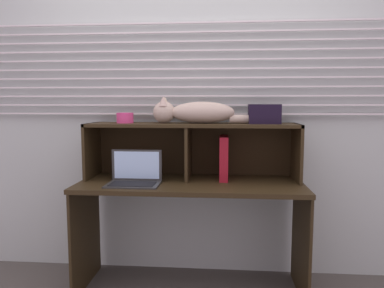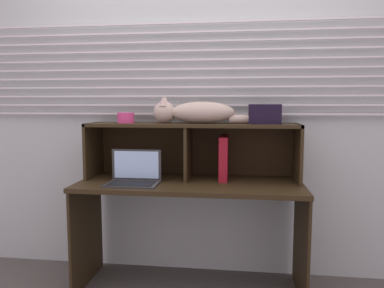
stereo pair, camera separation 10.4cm
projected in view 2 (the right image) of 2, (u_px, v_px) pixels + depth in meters
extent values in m
cube|color=#B3BBB7|center=(196.00, 108.00, 2.72)|extent=(4.40, 0.04, 2.50)
cube|color=silver|center=(195.00, 114.00, 2.67)|extent=(3.41, 0.02, 0.01)
cube|color=silver|center=(195.00, 105.00, 2.66)|extent=(3.41, 0.02, 0.01)
cube|color=silver|center=(195.00, 96.00, 2.66)|extent=(3.41, 0.02, 0.01)
cube|color=silver|center=(195.00, 87.00, 2.65)|extent=(3.41, 0.02, 0.01)
cube|color=silver|center=(195.00, 78.00, 2.64)|extent=(3.41, 0.02, 0.01)
cube|color=silver|center=(195.00, 69.00, 2.64)|extent=(3.41, 0.02, 0.01)
cube|color=silver|center=(195.00, 60.00, 2.63)|extent=(3.41, 0.02, 0.01)
cube|color=silver|center=(195.00, 50.00, 2.62)|extent=(3.41, 0.02, 0.01)
cube|color=silver|center=(195.00, 41.00, 2.61)|extent=(3.41, 0.02, 0.01)
cube|color=silver|center=(195.00, 32.00, 2.61)|extent=(3.41, 0.02, 0.01)
cube|color=silver|center=(195.00, 23.00, 2.60)|extent=(3.41, 0.02, 0.01)
cube|color=black|center=(190.00, 184.00, 2.44)|extent=(1.50, 0.60, 0.03)
cube|color=black|center=(87.00, 233.00, 2.57)|extent=(0.02, 0.54, 0.73)
cube|color=black|center=(301.00, 243.00, 2.39)|extent=(0.02, 0.54, 0.73)
cube|color=black|center=(192.00, 125.00, 2.51)|extent=(1.46, 0.34, 0.02)
cube|color=black|center=(94.00, 150.00, 2.62)|extent=(0.02, 0.34, 0.39)
cube|color=black|center=(297.00, 153.00, 2.44)|extent=(0.02, 0.34, 0.39)
cube|color=black|center=(188.00, 153.00, 2.54)|extent=(0.02, 0.32, 0.37)
cube|color=black|center=(195.00, 148.00, 2.70)|extent=(1.46, 0.01, 0.39)
ellipsoid|color=#BCA594|center=(202.00, 113.00, 2.49)|extent=(0.44, 0.17, 0.15)
sphere|color=#BCA594|center=(164.00, 112.00, 2.53)|extent=(0.15, 0.15, 0.15)
cone|color=#C0A295|center=(163.00, 101.00, 2.48)|extent=(0.07, 0.07, 0.07)
cone|color=#C0AA8F|center=(165.00, 101.00, 2.56)|extent=(0.07, 0.07, 0.07)
cylinder|color=#BCA594|center=(247.00, 119.00, 2.46)|extent=(0.23, 0.06, 0.06)
cube|color=#2E2E2E|center=(132.00, 184.00, 2.35)|extent=(0.34, 0.22, 0.01)
cube|color=#2E2E2E|center=(136.00, 165.00, 2.45)|extent=(0.34, 0.01, 0.21)
cube|color=#ADD1F9|center=(136.00, 165.00, 2.44)|extent=(0.31, 0.00, 0.18)
cube|color=black|center=(132.00, 183.00, 2.34)|extent=(0.29, 0.16, 0.00)
cube|color=maroon|center=(224.00, 158.00, 2.51)|extent=(0.06, 0.25, 0.30)
cube|color=gray|center=(133.00, 176.00, 2.60)|extent=(0.20, 0.21, 0.02)
cube|color=#476B4E|center=(133.00, 173.00, 2.60)|extent=(0.20, 0.21, 0.02)
cube|color=gray|center=(133.00, 171.00, 2.60)|extent=(0.20, 0.21, 0.01)
cube|color=maroon|center=(134.00, 168.00, 2.59)|extent=(0.20, 0.21, 0.02)
cylinder|color=#D83D7C|center=(126.00, 118.00, 2.56)|extent=(0.12, 0.12, 0.07)
cube|color=black|center=(264.00, 114.00, 2.44)|extent=(0.21, 0.16, 0.13)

